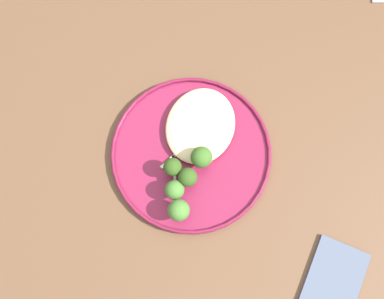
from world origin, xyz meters
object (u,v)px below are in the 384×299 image
at_px(seared_scallop_half_hidden, 183,131).
at_px(broccoli_floret_left_leaning, 175,190).
at_px(folded_napkin, 332,286).
at_px(seared_scallop_left_edge, 201,126).
at_px(seared_scallop_front_small, 204,157).
at_px(broccoli_floret_split_head, 173,167).
at_px(seared_scallop_rear_pale, 182,144).
at_px(broccoli_floret_right_tilted, 179,210).
at_px(seared_scallop_right_edge, 218,130).
at_px(dinner_plate, 192,151).
at_px(broccoli_floret_center_pile, 201,157).
at_px(broccoli_floret_beside_noodles, 188,177).

height_order(seared_scallop_half_hidden, broccoli_floret_left_leaning, broccoli_floret_left_leaning).
bearing_deg(folded_napkin, seared_scallop_half_hidden, -116.82).
distance_m(seared_scallop_left_edge, seared_scallop_front_small, 0.06).
height_order(broccoli_floret_split_head, broccoli_floret_left_leaning, broccoli_floret_split_head).
relative_size(seared_scallop_rear_pale, broccoli_floret_right_tilted, 0.53).
bearing_deg(seared_scallop_right_edge, dinner_plate, -33.39).
bearing_deg(broccoli_floret_right_tilted, broccoli_floret_center_pile, 176.96).
relative_size(broccoli_floret_beside_noodles, broccoli_floret_left_leaning, 1.07).
height_order(dinner_plate, broccoli_floret_left_leaning, broccoli_floret_left_leaning).
xyz_separation_m(seared_scallop_half_hidden, broccoli_floret_left_leaning, (0.11, 0.02, 0.02)).
distance_m(seared_scallop_rear_pale, seared_scallop_front_small, 0.05).
xyz_separation_m(dinner_plate, seared_scallop_rear_pale, (-0.00, -0.02, 0.01)).
distance_m(dinner_plate, seared_scallop_rear_pale, 0.02).
bearing_deg(seared_scallop_left_edge, broccoli_floret_beside_noodles, 6.30).
distance_m(dinner_plate, seared_scallop_right_edge, 0.06).
xyz_separation_m(seared_scallop_half_hidden, broccoli_floret_center_pile, (0.04, 0.05, 0.02)).
xyz_separation_m(broccoli_floret_center_pile, folded_napkin, (0.13, 0.28, -0.04)).
height_order(seared_scallop_front_small, broccoli_floret_split_head, broccoli_floret_split_head).
bearing_deg(dinner_plate, folded_napkin, 65.17).
bearing_deg(broccoli_floret_center_pile, seared_scallop_rear_pale, -112.22).
xyz_separation_m(seared_scallop_right_edge, seared_scallop_half_hidden, (0.02, -0.06, -0.00)).
bearing_deg(broccoli_floret_left_leaning, seared_scallop_left_edge, 178.82).
bearing_deg(seared_scallop_front_small, broccoli_floret_left_leaning, -19.19).
distance_m(dinner_plate, folded_napkin, 0.33).
distance_m(seared_scallop_left_edge, broccoli_floret_beside_noodles, 0.10).
relative_size(seared_scallop_rear_pale, broccoli_floret_beside_noodles, 0.55).
distance_m(seared_scallop_left_edge, broccoli_floret_left_leaning, 0.13).
xyz_separation_m(seared_scallop_rear_pale, seared_scallop_right_edge, (-0.05, 0.05, 0.00)).
relative_size(dinner_plate, broccoli_floret_left_leaning, 5.73).
bearing_deg(seared_scallop_right_edge, broccoli_floret_split_head, -27.99).
bearing_deg(seared_scallop_rear_pale, broccoli_floret_split_head, 2.27).
height_order(dinner_plate, broccoli_floret_center_pile, broccoli_floret_center_pile).
relative_size(seared_scallop_half_hidden, broccoli_floret_beside_noodles, 0.48).
relative_size(seared_scallop_right_edge, seared_scallop_front_small, 0.75).
xyz_separation_m(broccoli_floret_right_tilted, broccoli_floret_center_pile, (-0.10, 0.01, -0.00)).
relative_size(broccoli_floret_split_head, broccoli_floret_left_leaning, 1.07).
distance_m(seared_scallop_front_small, seared_scallop_half_hidden, 0.06).
bearing_deg(seared_scallop_left_edge, dinner_plate, -0.77).
distance_m(broccoli_floret_split_head, broccoli_floret_left_leaning, 0.04).
relative_size(seared_scallop_right_edge, seared_scallop_half_hidden, 0.95).
bearing_deg(folded_napkin, seared_scallop_left_edge, -121.74).
distance_m(seared_scallop_rear_pale, folded_napkin, 0.36).
xyz_separation_m(broccoli_floret_split_head, folded_napkin, (0.09, 0.32, -0.04)).
bearing_deg(seared_scallop_left_edge, broccoli_floret_right_tilted, 5.83).
bearing_deg(seared_scallop_left_edge, seared_scallop_rear_pale, -26.33).
distance_m(dinner_plate, broccoli_floret_beside_noodles, 0.07).
xyz_separation_m(seared_scallop_half_hidden, broccoli_floret_beside_noodles, (0.08, 0.04, 0.02)).
bearing_deg(seared_scallop_right_edge, seared_scallop_left_edge, -86.15).
bearing_deg(dinner_plate, broccoli_floret_right_tilted, 8.55).
bearing_deg(seared_scallop_rear_pale, seared_scallop_left_edge, 153.67).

